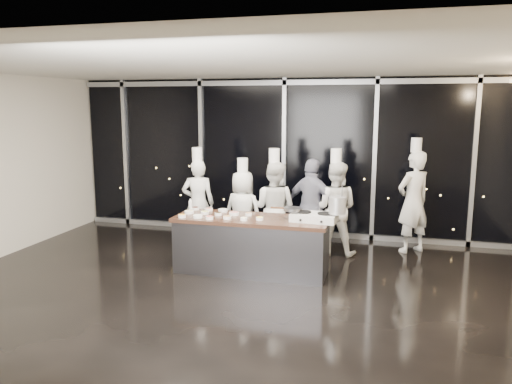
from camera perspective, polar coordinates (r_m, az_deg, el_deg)
ground at (r=7.37m, az=-2.43°, el=-11.29°), size 9.00×9.00×0.00m
room_shell at (r=6.83m, az=-1.16°, el=6.39°), size 9.02×7.02×3.21m
window_wall at (r=10.25m, az=3.27°, el=3.95°), size 8.90×0.11×3.20m
demo_counter at (r=8.04m, az=-0.53°, el=-6.04°), size 2.46×0.86×0.90m
stove at (r=7.74m, az=6.68°, el=-2.84°), size 0.73×0.49×0.14m
frying_pan at (r=7.79m, az=4.16°, el=-1.97°), size 0.51×0.31×0.05m
stock_pot at (r=7.63m, az=9.28°, el=-1.51°), size 0.28×0.28×0.26m
prep_bowls at (r=8.12m, az=-4.70°, el=-2.48°), size 1.38×0.73×0.05m
squeeze_bottle at (r=8.51m, az=-7.50°, el=-1.44°), size 0.06×0.06×0.21m
chef_far_left at (r=9.46m, az=-6.63°, el=-1.18°), size 0.69×0.55×1.89m
chef_left at (r=9.02m, az=-1.52°, el=-2.21°), size 0.82×0.62×1.73m
chef_center at (r=8.93m, az=2.06°, el=-1.79°), size 0.90×0.75×1.91m
guest at (r=8.99m, az=6.42°, el=-1.68°), size 1.09×0.72×1.73m
chef_right at (r=9.01m, az=8.98°, el=-1.80°), size 0.85×0.68×1.91m
chef_side at (r=9.47m, az=17.53°, el=-0.98°), size 0.81×0.78×2.09m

